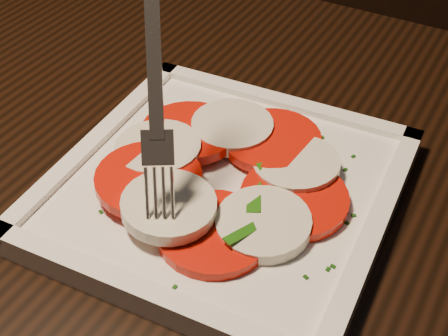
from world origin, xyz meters
TOP-DOWN VIEW (x-y plane):
  - table at (0.25, 0.06)m, footprint 1.28×0.93m
  - chair at (0.31, 0.79)m, footprint 0.51×0.51m
  - plate at (0.34, 0.09)m, footprint 0.27×0.27m
  - caprese_salad at (0.34, 0.09)m, footprint 0.20×0.21m
  - fork at (0.30, 0.08)m, footprint 0.08×0.11m

SIDE VIEW (x-z plane):
  - chair at x=0.31m, z-range 0.07..1.00m
  - table at x=0.25m, z-range 0.28..1.03m
  - plate at x=0.34m, z-range 0.75..0.76m
  - caprese_salad at x=0.34m, z-range 0.76..0.79m
  - fork at x=0.30m, z-range 0.79..0.96m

